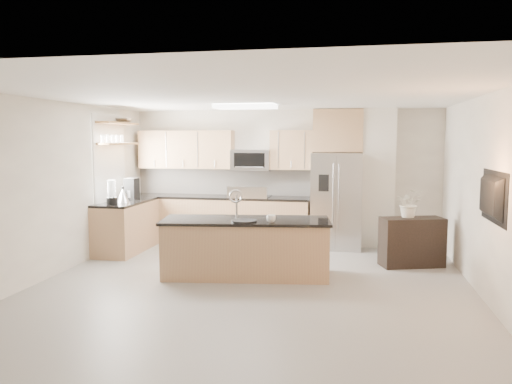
% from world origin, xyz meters
% --- Properties ---
extents(floor, '(6.50, 6.50, 0.00)m').
position_xyz_m(floor, '(0.00, 0.00, 0.00)').
color(floor, gray).
rests_on(floor, ground).
extents(ceiling, '(6.00, 6.50, 0.02)m').
position_xyz_m(ceiling, '(0.00, 0.00, 2.60)').
color(ceiling, white).
rests_on(ceiling, wall_back).
extents(wall_back, '(6.00, 0.02, 2.60)m').
position_xyz_m(wall_back, '(0.00, 3.25, 1.30)').
color(wall_back, white).
rests_on(wall_back, floor).
extents(wall_front, '(6.00, 0.02, 2.60)m').
position_xyz_m(wall_front, '(0.00, -3.25, 1.30)').
color(wall_front, white).
rests_on(wall_front, floor).
extents(wall_left, '(0.02, 6.50, 2.60)m').
position_xyz_m(wall_left, '(-3.00, 0.00, 1.30)').
color(wall_left, white).
rests_on(wall_left, floor).
extents(wall_right, '(0.02, 6.50, 2.60)m').
position_xyz_m(wall_right, '(3.00, 0.00, 1.30)').
color(wall_right, white).
rests_on(wall_right, floor).
extents(back_counter, '(3.55, 0.66, 1.44)m').
position_xyz_m(back_counter, '(-1.23, 2.93, 0.47)').
color(back_counter, tan).
rests_on(back_counter, floor).
extents(left_counter, '(0.66, 1.50, 0.92)m').
position_xyz_m(left_counter, '(-2.67, 1.85, 0.46)').
color(left_counter, tan).
rests_on(left_counter, floor).
extents(range, '(0.76, 0.64, 1.14)m').
position_xyz_m(range, '(-0.60, 2.92, 0.47)').
color(range, black).
rests_on(range, floor).
extents(upper_cabinets, '(3.50, 0.33, 0.75)m').
position_xyz_m(upper_cabinets, '(-1.30, 3.09, 1.83)').
color(upper_cabinets, tan).
rests_on(upper_cabinets, wall_back).
extents(microwave, '(0.76, 0.40, 0.40)m').
position_xyz_m(microwave, '(-0.60, 3.04, 1.63)').
color(microwave, '#ACACAF').
rests_on(microwave, upper_cabinets).
extents(refrigerator, '(0.92, 0.78, 1.78)m').
position_xyz_m(refrigerator, '(1.06, 2.87, 0.89)').
color(refrigerator, '#ACACAF').
rests_on(refrigerator, floor).
extents(partition_column, '(0.60, 0.30, 2.60)m').
position_xyz_m(partition_column, '(1.82, 3.10, 1.30)').
color(partition_column, white).
rests_on(partition_column, floor).
extents(window, '(0.04, 1.15, 1.65)m').
position_xyz_m(window, '(-2.98, 1.85, 1.65)').
color(window, white).
rests_on(window, wall_left).
extents(shelf_lower, '(0.30, 1.20, 0.04)m').
position_xyz_m(shelf_lower, '(-2.85, 1.95, 1.95)').
color(shelf_lower, olive).
rests_on(shelf_lower, wall_left).
extents(shelf_upper, '(0.30, 1.20, 0.04)m').
position_xyz_m(shelf_upper, '(-2.85, 1.95, 2.32)').
color(shelf_upper, olive).
rests_on(shelf_upper, wall_left).
extents(ceiling_fixture, '(1.00, 0.50, 0.06)m').
position_xyz_m(ceiling_fixture, '(-0.40, 1.60, 2.56)').
color(ceiling_fixture, white).
rests_on(ceiling_fixture, ceiling).
extents(island, '(2.56, 1.22, 1.28)m').
position_xyz_m(island, '(-0.19, 0.63, 0.43)').
color(island, tan).
rests_on(island, floor).
extents(credenza, '(1.06, 0.70, 0.78)m').
position_xyz_m(credenza, '(2.30, 1.70, 0.39)').
color(credenza, black).
rests_on(credenza, floor).
extents(cup, '(0.16, 0.16, 0.11)m').
position_xyz_m(cup, '(0.22, 0.42, 0.91)').
color(cup, white).
rests_on(cup, island).
extents(platter, '(0.49, 0.49, 0.02)m').
position_xyz_m(platter, '(-0.17, 0.42, 0.86)').
color(platter, black).
rests_on(platter, island).
extents(blender, '(0.18, 0.18, 0.42)m').
position_xyz_m(blender, '(-2.68, 1.32, 1.10)').
color(blender, black).
rests_on(blender, left_counter).
extents(kettle, '(0.23, 0.23, 0.28)m').
position_xyz_m(kettle, '(-2.63, 1.64, 1.05)').
color(kettle, '#ACACAF').
rests_on(kettle, left_counter).
extents(coffee_maker, '(0.21, 0.26, 0.39)m').
position_xyz_m(coffee_maker, '(-2.69, 2.14, 1.11)').
color(coffee_maker, black).
rests_on(coffee_maker, left_counter).
extents(bowl, '(0.41, 0.41, 0.10)m').
position_xyz_m(bowl, '(-2.85, 2.22, 2.39)').
color(bowl, '#ACACAF').
rests_on(bowl, shelf_upper).
extents(flower_vase, '(0.68, 0.61, 0.69)m').
position_xyz_m(flower_vase, '(2.25, 1.73, 1.13)').
color(flower_vase, silver).
rests_on(flower_vase, credenza).
extents(television, '(0.14, 1.08, 0.62)m').
position_xyz_m(television, '(2.91, -0.20, 1.35)').
color(television, black).
rests_on(television, wall_right).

